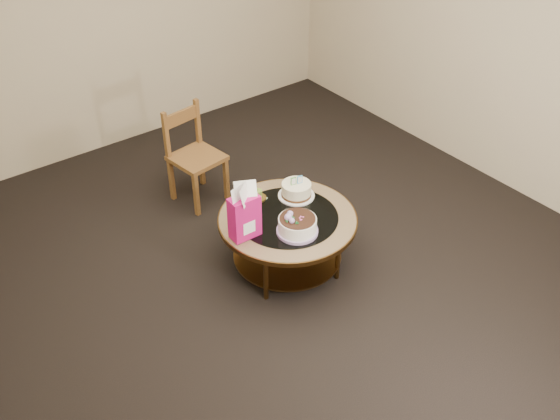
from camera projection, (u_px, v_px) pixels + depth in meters
ground at (287, 264)px, 4.80m from camera, size 5.00×5.00×0.00m
room_walls at (289, 78)px, 3.88m from camera, size 4.52×5.02×2.61m
coffee_table at (287, 225)px, 4.57m from camera, size 1.02×1.02×0.46m
decorated_cake at (297, 226)px, 4.34m from camera, size 0.29×0.29×0.17m
cream_cake at (296, 190)px, 4.69m from camera, size 0.28×0.28×0.18m
gift_bag at (244, 212)px, 4.22m from camera, size 0.21×0.16×0.42m
pillar_candle at (258, 196)px, 4.67m from camera, size 0.13×0.13×0.09m
dining_chair at (194, 155)px, 5.26m from camera, size 0.44×0.44×0.84m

